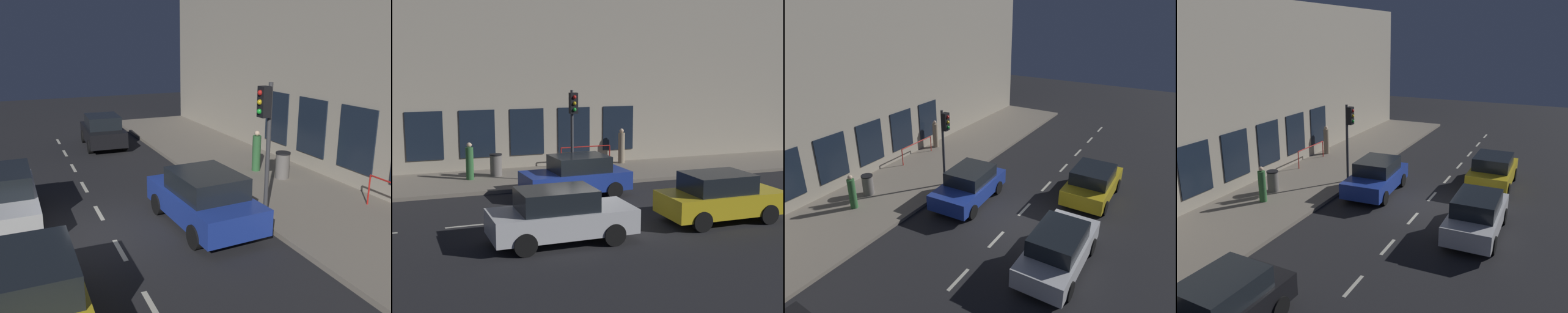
# 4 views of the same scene
# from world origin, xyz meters

# --- Properties ---
(ground_plane) EXTENTS (60.00, 60.00, 0.00)m
(ground_plane) POSITION_xyz_m (0.00, 0.00, 0.00)
(ground_plane) COLOR #232326
(sidewalk) EXTENTS (4.50, 32.00, 0.15)m
(sidewalk) POSITION_xyz_m (6.25, 0.00, 0.07)
(sidewalk) COLOR gray
(sidewalk) RESTS_ON ground
(building_facade) EXTENTS (0.65, 32.00, 8.91)m
(building_facade) POSITION_xyz_m (8.80, -0.00, 4.45)
(building_facade) COLOR #B2A893
(building_facade) RESTS_ON ground
(lane_centre_line) EXTENTS (0.12, 27.20, 0.01)m
(lane_centre_line) POSITION_xyz_m (0.00, -1.00, 0.00)
(lane_centre_line) COLOR beige
(lane_centre_line) RESTS_ON ground
(traffic_light) EXTENTS (0.47, 0.32, 3.84)m
(traffic_light) POSITION_xyz_m (4.24, -0.87, 2.88)
(traffic_light) COLOR #424244
(traffic_light) RESTS_ON sidewalk
(parked_car_0) EXTENTS (1.86, 4.15, 1.58)m
(parked_car_0) POSITION_xyz_m (-2.58, 1.84, 0.79)
(parked_car_0) COLOR silver
(parked_car_0) RESTS_ON ground
(parked_car_2) EXTENTS (2.13, 4.11, 1.58)m
(parked_car_2) POSITION_xyz_m (2.58, -0.43, 0.79)
(parked_car_2) COLOR #1E389E
(parked_car_2) RESTS_ON ground
(parked_car_3) EXTENTS (1.99, 3.95, 1.58)m
(parked_car_3) POSITION_xyz_m (-2.23, -3.68, 0.79)
(parked_car_3) COLOR gold
(parked_car_3) RESTS_ON ground
(pedestrian_0) EXTENTS (0.42, 0.42, 1.73)m
(pedestrian_0) POSITION_xyz_m (7.91, -4.67, 0.96)
(pedestrian_0) COLOR gray
(pedestrian_0) RESTS_ON sidewalk
(pedestrian_1) EXTENTS (0.39, 0.39, 1.60)m
(pedestrian_1) POSITION_xyz_m (6.46, 3.04, 0.89)
(pedestrian_1) COLOR #336B38
(pedestrian_1) RESTS_ON sidewalk
(trash_bin) EXTENTS (0.54, 0.54, 0.98)m
(trash_bin) POSITION_xyz_m (6.85, 1.84, 0.64)
(trash_bin) COLOR slate
(trash_bin) RESTS_ON sidewalk
(red_railing) EXTENTS (0.05, 2.55, 0.97)m
(red_railing) POSITION_xyz_m (7.73, -2.70, 0.89)
(red_railing) COLOR red
(red_railing) RESTS_ON sidewalk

